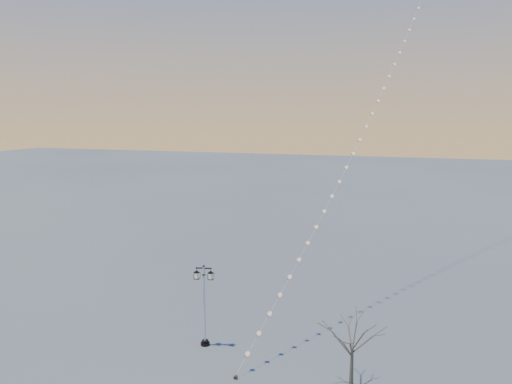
% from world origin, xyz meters
% --- Properties ---
extents(ground, '(300.00, 300.00, 0.00)m').
position_xyz_m(ground, '(0.00, 0.00, 0.00)').
color(ground, '#545655').
rests_on(ground, ground).
extents(street_lamp, '(1.40, 0.67, 5.58)m').
position_xyz_m(street_lamp, '(-2.99, 1.91, 3.09)').
color(street_lamp, black).
rests_on(street_lamp, ground).
extents(bare_tree, '(2.53, 2.53, 4.19)m').
position_xyz_m(bare_tree, '(6.88, -0.03, 2.91)').
color(bare_tree, '#4F4535').
rests_on(bare_tree, ground).
extents(kite_train, '(14.95, 42.45, 42.13)m').
position_xyz_m(kite_train, '(7.53, 19.59, 20.97)').
color(kite_train, '#301F17').
rests_on(kite_train, ground).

